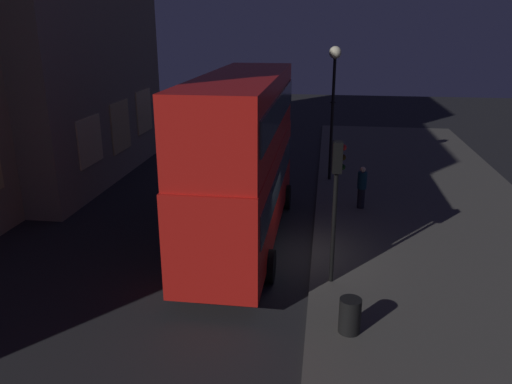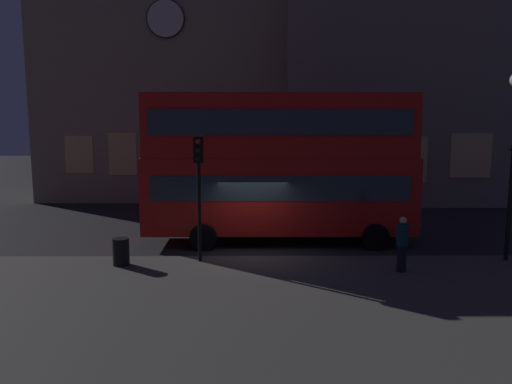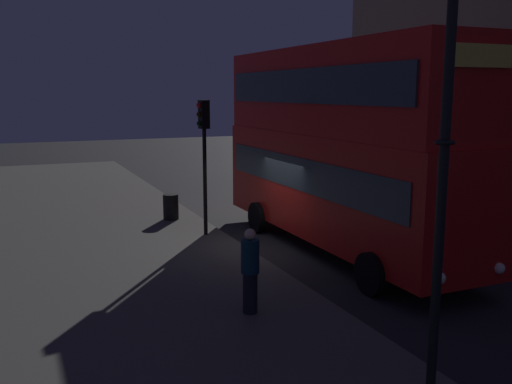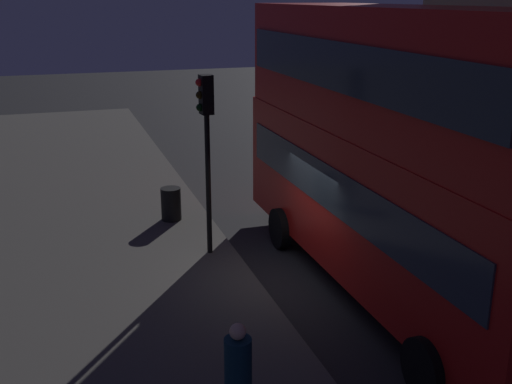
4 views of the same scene
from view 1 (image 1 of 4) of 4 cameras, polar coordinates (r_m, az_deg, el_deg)
The scene contains 7 objects.
ground_plane at distance 16.56m, azimuth 3.88°, elevation -7.22°, with size 80.00×80.00×0.00m, color #232326.
sidewalk_slab at distance 17.03m, azimuth 21.62°, elevation -7.61°, with size 44.00×8.91×0.12m, color #4C4944.
double_decker_bus at distance 16.63m, azimuth -1.53°, elevation 4.44°, with size 10.30×2.79×5.68m.
traffic_light_near_kerb at distance 13.79m, azimuth 9.11°, elevation 0.95°, with size 0.34×0.37×4.11m.
street_lamp at distance 23.46m, azimuth 8.82°, elevation 12.35°, with size 0.55×0.55×6.14m.
pedestrian at distance 20.50m, azimuth 11.89°, elevation 0.55°, with size 0.37×0.37×1.72m.
litter_bin at distance 12.58m, azimuth 10.58°, elevation -13.59°, with size 0.53×0.53×0.88m, color black.
Camera 1 is at (-14.90, -0.98, 7.17)m, focal length 35.32 mm.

